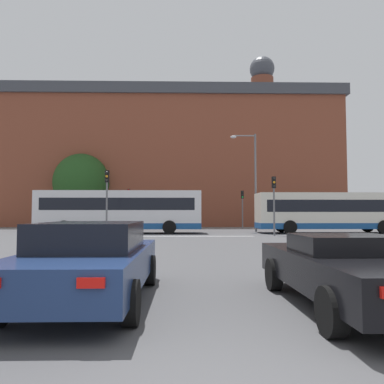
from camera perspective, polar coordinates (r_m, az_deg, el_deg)
stop_line_strip at (r=24.89m, az=-0.57°, el=-6.76°), size 8.74×0.30×0.01m
far_pavement at (r=37.88m, az=-0.80°, el=-5.52°), size 69.72×2.50×0.01m
brick_civic_building at (r=48.32m, az=-4.02°, el=4.61°), size 41.66×15.03×21.99m
car_saloon_left at (r=6.96m, az=-15.20°, el=-9.99°), size 2.06×4.78×1.39m
car_roadster_right at (r=6.82m, az=22.63°, el=-10.76°), size 2.02×4.66×1.19m
bus_crossing_lead at (r=29.05m, az=-10.92°, el=-2.79°), size 12.32×2.75×3.20m
bus_crossing_trailing at (r=30.85m, az=20.31°, el=-2.81°), size 11.31×2.75×3.07m
traffic_light_far_right at (r=37.82m, az=7.69°, el=-1.63°), size 0.26×0.31×3.77m
traffic_light_far_left at (r=37.58m, az=-9.63°, el=-1.46°), size 0.26×0.31×3.92m
traffic_light_near_right at (r=26.18m, az=12.39°, el=-0.55°), size 0.26×0.31×4.04m
traffic_light_near_left at (r=25.39m, az=-12.85°, el=-0.01°), size 0.26×0.31×4.37m
street_lamp_junction at (r=31.25m, az=9.05°, el=2.95°), size 2.14×0.36×8.08m
pedestrian_waiting at (r=37.34m, az=-1.63°, el=-4.17°), size 0.45×0.36×1.57m
tree_by_building at (r=41.97m, az=-16.50°, el=1.39°), size 5.92×5.92×7.92m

